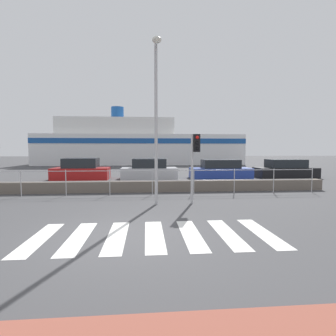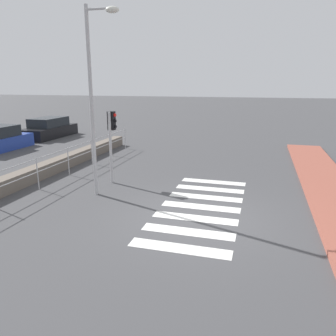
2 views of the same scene
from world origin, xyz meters
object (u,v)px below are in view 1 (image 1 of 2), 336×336
Objects in this scene: parked_car_blue at (220,170)px; parked_car_black at (285,170)px; parked_car_silver at (149,170)px; parked_car_red at (81,170)px; ferry_boat at (137,145)px; traffic_light_far at (195,153)px; streetlamp at (156,105)px.

parked_car_black is (4.99, -0.00, 0.00)m from parked_car_blue.
parked_car_silver is 0.90× the size of parked_car_blue.
parked_car_blue is at bearing 0.00° from parked_car_red.
ferry_boat is at bearing 108.64° from parked_car_blue.
traffic_light_far is at bearing -111.99° from parked_car_blue.
parked_car_silver is 5.22m from parked_car_blue.
ferry_boat is at bearing 93.42° from streetlamp.
parked_car_blue is 1.00× the size of parked_car_black.
parked_car_black reaches higher than parked_car_blue.
traffic_light_far is 0.61× the size of parked_car_blue.
traffic_light_far is 9.64m from parked_car_blue.
streetlamp reaches higher than traffic_light_far.
parked_car_silver is at bearing 0.00° from parked_car_red.
streetlamp reaches higher than parked_car_silver.
parked_car_silver is at bearing -85.48° from ferry_boat.
streetlamp reaches higher than parked_car_red.
parked_car_red is 9.98m from parked_car_blue.
traffic_light_far is 12.39m from parked_car_black.
parked_car_red is at bearing 180.00° from parked_car_blue.
streetlamp is 10.80m from parked_car_red.
parked_car_red is at bearing 118.39° from streetlamp.
traffic_light_far is at bearing 10.08° from streetlamp.
parked_car_red is 0.87× the size of parked_car_black.
traffic_light_far reaches higher than parked_car_blue.
streetlamp is 1.50× the size of parked_car_silver.
streetlamp is at bearing -169.92° from traffic_light_far.
parked_car_red is 0.87× the size of parked_car_blue.
streetlamp is at bearing -61.61° from parked_car_red.
traffic_light_far is 29.23m from ferry_boat.
parked_car_black is (8.56, 8.85, -1.39)m from traffic_light_far.
parked_car_blue is at bearing 0.00° from parked_car_silver.
parked_car_blue is at bearing 60.95° from streetlamp.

